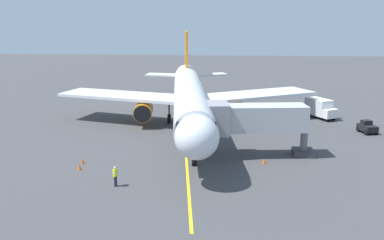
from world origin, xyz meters
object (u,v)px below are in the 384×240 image
Objects in this scene: tug_portside at (367,127)px; safety_cone_nose_left at (79,167)px; safety_cone_nose_right at (264,161)px; safety_cone_wing_port at (82,161)px; ground_crew_marshaller at (115,176)px; box_truck_near_nose at (321,108)px; jet_bridge at (248,119)px; airplane at (190,96)px.

tug_portside reaches higher than safety_cone_nose_left.
tug_portside is 17.78m from safety_cone_nose_right.
safety_cone_wing_port is (30.36, 13.11, -0.43)m from tug_portside.
ground_crew_marshaller is 0.34× the size of box_truck_near_nose.
box_truck_near_nose is 8.33m from tug_portside.
box_truck_near_nose is 1.91× the size of tug_portside.
safety_cone_nose_right is (-1.49, 2.12, -3.49)m from jet_bridge.
jet_bridge is at bearing 122.03° from airplane.
ground_crew_marshaller reaches higher than safety_cone_nose_right.
safety_cone_nose_left is at bearing 40.08° from box_truck_near_nose.
safety_cone_nose_left is (8.67, 15.62, -3.73)m from airplane.
box_truck_near_nose is at bearing -122.68° from jet_bridge.
tug_portside is (-3.86, 7.35, -0.68)m from box_truck_near_nose.
jet_bridge is 6.73× the size of ground_crew_marshaller.
tug_portside is 33.48m from safety_cone_nose_left.
jet_bridge is 16.32m from safety_cone_wing_port.
tug_portside is at bearing -153.94° from safety_cone_nose_left.
box_truck_near_nose is 9.03× the size of safety_cone_nose_right.
tug_portside reaches higher than safety_cone_wing_port.
ground_crew_marshaller reaches higher than tug_portside.
box_truck_near_nose reaches higher than safety_cone_wing_port.
box_truck_near_nose is at bearing -116.23° from safety_cone_nose_right.
ground_crew_marshaller is at bearing 26.89° from safety_cone_nose_right.
box_truck_near_nose is (-17.55, -6.44, -2.62)m from airplane.
safety_cone_nose_right is at bearing -170.16° from safety_cone_nose_left.
safety_cone_nose_right is at bearing -153.11° from ground_crew_marshaller.
safety_cone_nose_right is (-16.78, -2.91, 0.00)m from safety_cone_nose_left.
box_truck_near_nose is at bearing -130.75° from ground_crew_marshaller.
safety_cone_wing_port is (8.95, 14.02, -3.73)m from airplane.
airplane reaches higher than tug_portside.
jet_bridge reaches higher than ground_crew_marshaller.
safety_cone_nose_left is 1.63m from safety_cone_wing_port.
safety_cone_nose_left is at bearing 60.98° from airplane.
safety_cone_wing_port is (4.52, -5.05, -0.61)m from ground_crew_marshaller.
airplane is 18.88m from box_truck_near_nose.
safety_cone_wing_port is at bearing 23.35° from tug_portside.
jet_bridge reaches higher than tug_portside.
jet_bridge is at bearing 57.32° from box_truck_near_nose.
safety_cone_wing_port is at bearing -48.21° from ground_crew_marshaller.
safety_cone_wing_port is (0.28, -1.60, 0.00)m from safety_cone_nose_left.
tug_portside is 4.72× the size of safety_cone_wing_port.
ground_crew_marshaller is (11.06, 8.48, -2.88)m from jet_bridge.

